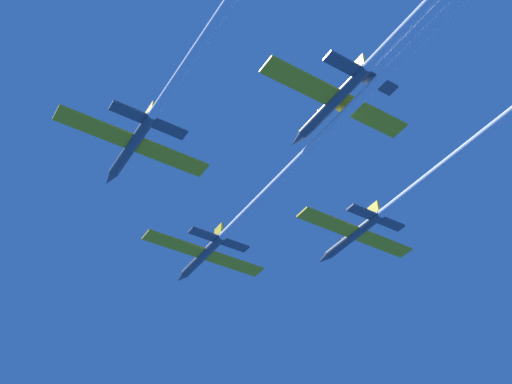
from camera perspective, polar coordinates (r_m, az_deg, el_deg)
name	(u,v)px	position (r m, az deg, el deg)	size (l,w,h in m)	color
jet_lead	(271,188)	(63.32, 1.36, 0.37)	(15.03, 50.08, 2.49)	#4C5660
jet_right_wing	(451,159)	(63.51, 17.39, 2.87)	(15.03, 50.90, 2.49)	#4C5660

